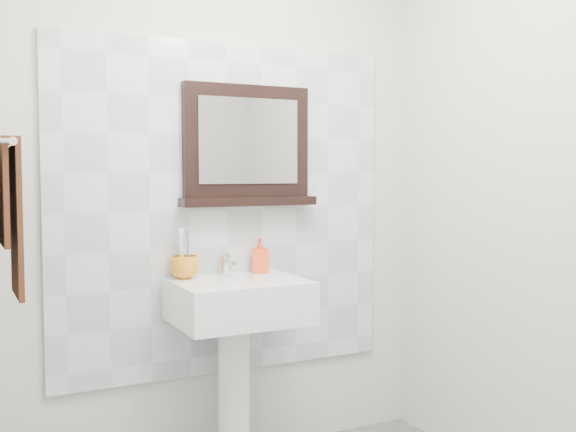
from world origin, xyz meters
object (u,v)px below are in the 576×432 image
(soap_dispenser, at_px, (260,255))
(hand_towel, at_px, (11,205))
(toothbrush_cup, at_px, (184,267))
(pedestal_sink, at_px, (238,322))
(framed_mirror, at_px, (247,149))

(soap_dispenser, xyz_separation_m, hand_towel, (-1.08, -0.29, 0.27))
(toothbrush_cup, relative_size, soap_dispenser, 0.78)
(pedestal_sink, height_order, hand_towel, hand_towel)
(toothbrush_cup, bearing_deg, soap_dispenser, 1.67)
(pedestal_sink, bearing_deg, toothbrush_cup, 146.45)
(soap_dispenser, xyz_separation_m, framed_mirror, (-0.04, 0.05, 0.49))
(soap_dispenser, relative_size, hand_towel, 0.30)
(hand_towel, bearing_deg, framed_mirror, 18.03)
(toothbrush_cup, bearing_deg, framed_mirror, 10.04)
(pedestal_sink, height_order, soap_dispenser, soap_dispenser)
(soap_dispenser, bearing_deg, hand_towel, -147.85)
(toothbrush_cup, xyz_separation_m, hand_towel, (-0.71, -0.28, 0.30))
(toothbrush_cup, xyz_separation_m, framed_mirror, (0.32, 0.06, 0.52))
(pedestal_sink, relative_size, soap_dispenser, 5.92)
(framed_mirror, relative_size, hand_towel, 1.18)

